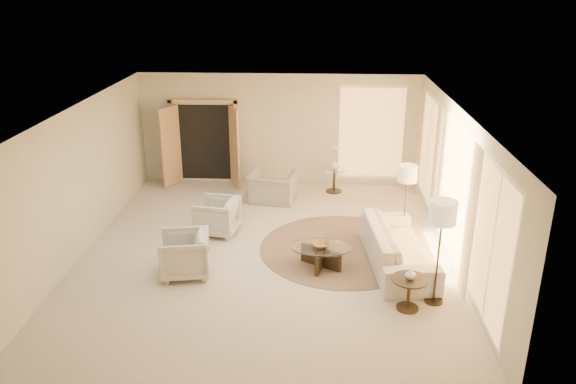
{
  "coord_description": "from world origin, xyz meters",
  "views": [
    {
      "loc": [
        0.92,
        -9.71,
        4.98
      ],
      "look_at": [
        0.4,
        0.4,
        1.1
      ],
      "focal_mm": 35.0,
      "sensor_mm": 36.0,
      "label": 1
    }
  ],
  "objects_px": {
    "coffee_table": "(321,254)",
    "side_vase": "(335,164)",
    "sofa": "(398,246)",
    "armchair_left": "(217,214)",
    "floor_lamp_near": "(407,177)",
    "accent_chair": "(272,183)",
    "end_vase": "(410,274)",
    "end_table": "(409,288)",
    "side_table": "(334,178)",
    "armchair_right": "(184,252)",
    "bowl": "(321,245)",
    "floor_lamp_far": "(442,217)"
  },
  "relations": [
    {
      "from": "sofa",
      "to": "side_table",
      "type": "bearing_deg",
      "value": 10.48
    },
    {
      "from": "sofa",
      "to": "coffee_table",
      "type": "xyz_separation_m",
      "value": [
        -1.4,
        -0.16,
        -0.12
      ]
    },
    {
      "from": "side_table",
      "to": "armchair_right",
      "type": "bearing_deg",
      "value": -122.77
    },
    {
      "from": "sofa",
      "to": "side_table",
      "type": "relative_size",
      "value": 4.31
    },
    {
      "from": "armchair_right",
      "to": "accent_chair",
      "type": "distance_m",
      "value": 3.8
    },
    {
      "from": "armchair_left",
      "to": "side_vase",
      "type": "relative_size",
      "value": 3.3
    },
    {
      "from": "coffee_table",
      "to": "side_vase",
      "type": "bearing_deg",
      "value": 85.09
    },
    {
      "from": "sofa",
      "to": "end_table",
      "type": "relative_size",
      "value": 4.4
    },
    {
      "from": "accent_chair",
      "to": "bowl",
      "type": "distance_m",
      "value": 3.38
    },
    {
      "from": "armchair_left",
      "to": "side_table",
      "type": "bearing_deg",
      "value": 145.56
    },
    {
      "from": "accent_chair",
      "to": "end_vase",
      "type": "height_order",
      "value": "accent_chair"
    },
    {
      "from": "side_table",
      "to": "floor_lamp_near",
      "type": "height_order",
      "value": "floor_lamp_near"
    },
    {
      "from": "end_table",
      "to": "floor_lamp_near",
      "type": "distance_m",
      "value": 2.79
    },
    {
      "from": "armchair_left",
      "to": "side_table",
      "type": "relative_size",
      "value": 1.4
    },
    {
      "from": "floor_lamp_near",
      "to": "bowl",
      "type": "distance_m",
      "value": 2.28
    },
    {
      "from": "side_table",
      "to": "floor_lamp_far",
      "type": "bearing_deg",
      "value": -73.16
    },
    {
      "from": "bowl",
      "to": "floor_lamp_far",
      "type": "bearing_deg",
      "value": -30.86
    },
    {
      "from": "side_table",
      "to": "coffee_table",
      "type": "bearing_deg",
      "value": -94.91
    },
    {
      "from": "end_vase",
      "to": "side_vase",
      "type": "relative_size",
      "value": 0.71
    },
    {
      "from": "floor_lamp_near",
      "to": "floor_lamp_far",
      "type": "relative_size",
      "value": 0.88
    },
    {
      "from": "sofa",
      "to": "armchair_left",
      "type": "relative_size",
      "value": 3.08
    },
    {
      "from": "end_table",
      "to": "floor_lamp_far",
      "type": "xyz_separation_m",
      "value": [
        0.46,
        0.23,
        1.14
      ]
    },
    {
      "from": "accent_chair",
      "to": "coffee_table",
      "type": "height_order",
      "value": "accent_chair"
    },
    {
      "from": "floor_lamp_near",
      "to": "floor_lamp_far",
      "type": "bearing_deg",
      "value": -85.72
    },
    {
      "from": "accent_chair",
      "to": "end_vase",
      "type": "xyz_separation_m",
      "value": [
        2.52,
        -4.52,
        0.16
      ]
    },
    {
      "from": "sofa",
      "to": "bowl",
      "type": "bearing_deg",
      "value": 91.23
    },
    {
      "from": "floor_lamp_near",
      "to": "armchair_left",
      "type": "bearing_deg",
      "value": 178.71
    },
    {
      "from": "sofa",
      "to": "armchair_left",
      "type": "bearing_deg",
      "value": 65.95
    },
    {
      "from": "sofa",
      "to": "end_vase",
      "type": "height_order",
      "value": "sofa"
    },
    {
      "from": "coffee_table",
      "to": "floor_lamp_near",
      "type": "bearing_deg",
      "value": 37.29
    },
    {
      "from": "side_table",
      "to": "end_vase",
      "type": "bearing_deg",
      "value": -78.62
    },
    {
      "from": "end_vase",
      "to": "sofa",
      "type": "bearing_deg",
      "value": 89.47
    },
    {
      "from": "sofa",
      "to": "armchair_right",
      "type": "distance_m",
      "value": 3.87
    },
    {
      "from": "floor_lamp_near",
      "to": "side_vase",
      "type": "distance_m",
      "value": 3.0
    },
    {
      "from": "floor_lamp_far",
      "to": "bowl",
      "type": "bearing_deg",
      "value": 149.14
    },
    {
      "from": "bowl",
      "to": "side_vase",
      "type": "relative_size",
      "value": 1.28
    },
    {
      "from": "floor_lamp_near",
      "to": "side_vase",
      "type": "height_order",
      "value": "floor_lamp_near"
    },
    {
      "from": "sofa",
      "to": "end_table",
      "type": "distance_m",
      "value": 1.5
    },
    {
      "from": "sofa",
      "to": "coffee_table",
      "type": "distance_m",
      "value": 1.41
    },
    {
      "from": "armchair_right",
      "to": "floor_lamp_near",
      "type": "relative_size",
      "value": 0.55
    },
    {
      "from": "armchair_right",
      "to": "end_vase",
      "type": "height_order",
      "value": "armchair_right"
    },
    {
      "from": "sofa",
      "to": "accent_chair",
      "type": "xyz_separation_m",
      "value": [
        -2.54,
        3.01,
        0.1
      ]
    },
    {
      "from": "coffee_table",
      "to": "end_vase",
      "type": "distance_m",
      "value": 1.96
    },
    {
      "from": "end_table",
      "to": "coffee_table",
      "type": "bearing_deg",
      "value": 136.02
    },
    {
      "from": "coffee_table",
      "to": "floor_lamp_far",
      "type": "relative_size",
      "value": 0.82
    },
    {
      "from": "sofa",
      "to": "accent_chair",
      "type": "distance_m",
      "value": 3.94
    },
    {
      "from": "coffee_table",
      "to": "end_table",
      "type": "height_order",
      "value": "end_table"
    },
    {
      "from": "side_table",
      "to": "side_vase",
      "type": "height_order",
      "value": "side_vase"
    },
    {
      "from": "end_table",
      "to": "bowl",
      "type": "relative_size",
      "value": 1.81
    },
    {
      "from": "coffee_table",
      "to": "accent_chair",
      "type": "bearing_deg",
      "value": 109.72
    }
  ]
}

